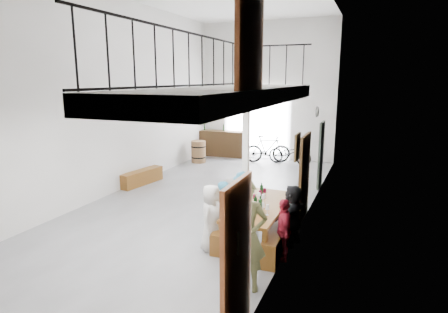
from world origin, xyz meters
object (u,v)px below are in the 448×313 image
at_px(serving_counter, 224,144).
at_px(bench_inner, 231,228).
at_px(side_bench, 142,177).
at_px(oak_barrel, 199,152).
at_px(host_standing, 246,236).
at_px(bicycle_near, 290,153).
at_px(tasting_table, 260,209).

bearing_deg(serving_counter, bench_inner, -69.82).
xyz_separation_m(side_bench, oak_barrel, (0.28, 3.49, 0.20)).
xyz_separation_m(side_bench, host_standing, (4.94, -4.41, 0.67)).
bearing_deg(bench_inner, bicycle_near, 88.27).
distance_m(tasting_table, oak_barrel, 7.56).
relative_size(serving_counter, bicycle_near, 1.19).
xyz_separation_m(bench_inner, bicycle_near, (-0.34, 7.20, 0.24)).
bearing_deg(oak_barrel, serving_counter, 72.66).
xyz_separation_m(tasting_table, oak_barrel, (-4.37, 6.17, -0.28)).
distance_m(oak_barrel, serving_counter, 1.58).
height_order(tasting_table, serving_counter, serving_counter).
relative_size(oak_barrel, host_standing, 0.48).
bearing_deg(tasting_table, side_bench, 150.85).
height_order(side_bench, serving_counter, serving_counter).
distance_m(oak_barrel, host_standing, 9.18).
xyz_separation_m(host_standing, bicycle_near, (-1.24, 8.90, -0.44)).
bearing_deg(host_standing, side_bench, 124.17).
distance_m(tasting_table, bicycle_near, 7.23).
height_order(side_bench, bicycle_near, bicycle_near).
bearing_deg(oak_barrel, bicycle_near, 16.22).
distance_m(serving_counter, bicycle_near, 2.99).
relative_size(bench_inner, host_standing, 1.03).
xyz_separation_m(bench_inner, serving_counter, (-3.29, 7.70, 0.33)).
bearing_deg(side_bench, serving_counter, 81.46).
distance_m(side_bench, bicycle_near, 5.82).
height_order(bench_inner, bicycle_near, bicycle_near).
distance_m(bench_inner, serving_counter, 8.38).
bearing_deg(host_standing, bicycle_near, 83.90).
bearing_deg(tasting_table, bicycle_near, 98.35).
height_order(serving_counter, host_standing, host_standing).
height_order(tasting_table, bench_inner, tasting_table).
bearing_deg(tasting_table, host_standing, -79.88).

